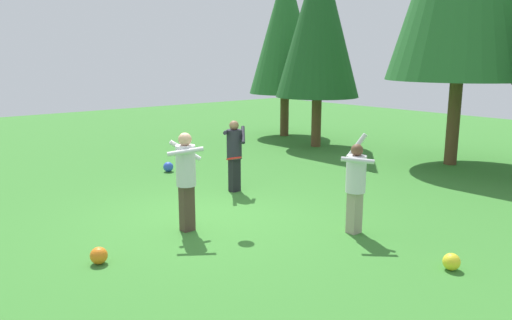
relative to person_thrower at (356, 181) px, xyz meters
name	(u,v)px	position (x,y,z in m)	size (l,w,h in m)	color
ground_plane	(205,220)	(-2.25, -1.59, -0.93)	(40.00, 40.00, 0.00)	#387A2D
person_thrower	(356,181)	(0.00, 0.00, 0.00)	(0.66, 0.66, 1.73)	gray
person_catcher	(186,173)	(-1.96, -2.16, 0.11)	(0.71, 0.75, 1.75)	#4C382D
person_bystander	(234,150)	(-3.49, 0.07, 0.03)	(0.72, 0.71, 1.62)	black
frisbee	(234,158)	(-1.53, -1.44, 0.34)	(0.31, 0.32, 0.10)	red
ball_orange	(99,256)	(-1.57, -3.94, -0.80)	(0.26, 0.26, 0.26)	orange
ball_yellow	(451,262)	(1.90, -0.15, -0.81)	(0.25, 0.25, 0.25)	yellow
ball_blue	(168,167)	(-6.17, -0.10, -0.80)	(0.27, 0.27, 0.27)	blue
tree_far_left	(285,29)	(-8.69, 6.50, 3.08)	(2.69, 2.69, 6.42)	brown
tree_left	(319,22)	(-6.29, 5.73, 3.19)	(2.76, 2.76, 6.60)	brown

